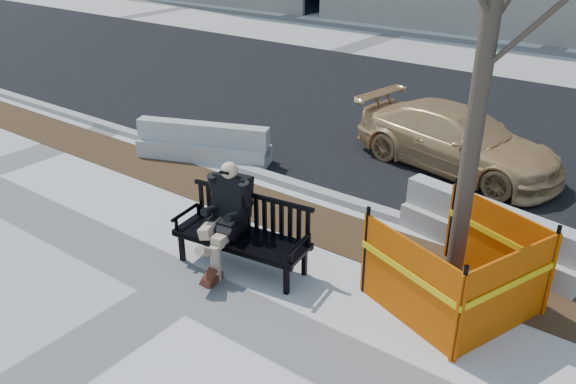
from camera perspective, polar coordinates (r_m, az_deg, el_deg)
name	(u,v)px	position (r m, az deg, el deg)	size (l,w,h in m)	color
ground	(185,287)	(8.50, -9.93, -9.04)	(120.00, 120.00, 0.00)	beige
mulch_strip	(294,216)	(10.15, 0.57, -2.36)	(40.00, 1.20, 0.02)	#47301C
asphalt_street	(440,122)	(15.21, 14.55, 6.62)	(60.00, 10.40, 0.01)	black
curb	(324,194)	(10.83, 3.53, -0.19)	(60.00, 0.25, 0.12)	#9E9B93
bench	(242,267)	(8.82, -4.45, -7.27)	(2.06, 0.74, 1.10)	black
seated_man	(229,260)	(8.99, -5.73, -6.62)	(0.68, 1.13, 1.58)	black
tree_fence	(449,302)	(8.38, 15.38, -10.24)	(2.64, 2.64, 6.59)	#F55D00
sedan	(453,168)	(12.51, 15.78, 2.25)	(1.74, 4.29, 1.24)	tan
jersey_barrier_left	(204,159)	(12.59, -8.14, 3.15)	(2.85, 0.57, 0.82)	#A7A59C
jersey_barrier_right	(486,252)	(9.64, 18.69, -5.59)	(2.91, 0.58, 0.83)	#ABA9A0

